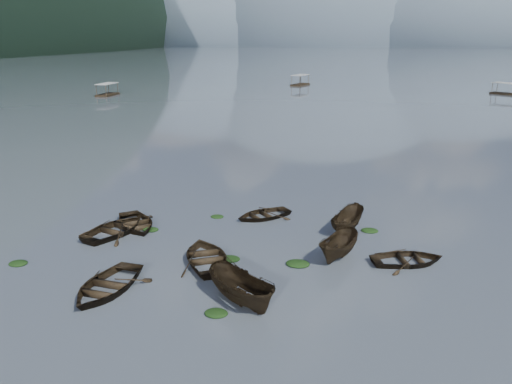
% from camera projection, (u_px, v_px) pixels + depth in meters
% --- Properties ---
extents(ground_plane, '(2400.00, 2400.00, 0.00)m').
position_uv_depth(ground_plane, '(204.00, 307.00, 23.34)').
color(ground_plane, '#48515B').
extents(haze_mtn_a, '(520.00, 520.00, 280.00)m').
position_uv_depth(haze_mtn_a, '(215.00, 44.00, 915.32)').
color(haze_mtn_a, '#475666').
rests_on(haze_mtn_a, ground).
extents(haze_mtn_b, '(520.00, 520.00, 340.00)m').
position_uv_depth(haze_mtn_b, '(324.00, 45.00, 876.77)').
color(haze_mtn_b, '#475666').
rests_on(haze_mtn_b, ground).
extents(haze_mtn_c, '(520.00, 520.00, 260.00)m').
position_uv_depth(haze_mtn_c, '(444.00, 45.00, 838.22)').
color(haze_mtn_c, '#475666').
rests_on(haze_mtn_c, ground).
extents(rowboat_0, '(3.93, 5.14, 0.99)m').
position_uv_depth(rowboat_0, '(107.00, 290.00, 24.87)').
color(rowboat_0, black).
rests_on(rowboat_0, ground).
extents(rowboat_1, '(4.81, 5.65, 0.99)m').
position_uv_depth(rowboat_1, '(116.00, 233.00, 32.15)').
color(rowboat_1, black).
rests_on(rowboat_1, ground).
extents(rowboat_2, '(4.57, 4.23, 1.75)m').
position_uv_depth(rowboat_2, '(242.00, 302.00, 23.75)').
color(rowboat_2, black).
rests_on(rowboat_2, ground).
extents(rowboat_3, '(5.22, 5.81, 0.99)m').
position_uv_depth(rowboat_3, '(207.00, 262.00, 28.07)').
color(rowboat_3, black).
rests_on(rowboat_3, ground).
extents(rowboat_4, '(4.84, 4.10, 0.85)m').
position_uv_depth(rowboat_4, '(408.00, 263.00, 27.89)').
color(rowboat_4, black).
rests_on(rowboat_4, ground).
extents(rowboat_5, '(2.82, 4.31, 1.56)m').
position_uv_depth(rowboat_5, '(339.00, 256.00, 28.73)').
color(rowboat_5, black).
rests_on(rowboat_5, ground).
extents(rowboat_6, '(5.32, 5.53, 0.93)m').
position_uv_depth(rowboat_6, '(136.00, 227.00, 33.22)').
color(rowboat_6, black).
rests_on(rowboat_6, ground).
extents(rowboat_7, '(4.95, 4.86, 0.84)m').
position_uv_depth(rowboat_7, '(263.00, 217.00, 34.97)').
color(rowboat_7, black).
rests_on(rowboat_7, ground).
extents(rowboat_8, '(2.70, 4.24, 1.53)m').
position_uv_depth(rowboat_8, '(346.00, 229.00, 32.78)').
color(rowboat_8, black).
rests_on(rowboat_8, ground).
extents(weed_clump_0, '(1.06, 0.87, 0.23)m').
position_uv_depth(weed_clump_0, '(18.00, 264.00, 27.75)').
color(weed_clump_0, black).
rests_on(weed_clump_0, ground).
extents(weed_clump_1, '(1.13, 0.90, 0.25)m').
position_uv_depth(weed_clump_1, '(230.00, 260.00, 28.30)').
color(weed_clump_1, black).
rests_on(weed_clump_1, ground).
extents(weed_clump_2, '(1.10, 0.88, 0.24)m').
position_uv_depth(weed_clump_2, '(216.00, 314.00, 22.73)').
color(weed_clump_2, black).
rests_on(weed_clump_2, ground).
extents(weed_clump_3, '(0.92, 0.78, 0.20)m').
position_uv_depth(weed_clump_3, '(333.00, 252.00, 29.32)').
color(weed_clump_3, black).
rests_on(weed_clump_3, ground).
extents(weed_clump_4, '(1.33, 1.05, 0.27)m').
position_uv_depth(weed_clump_4, '(298.00, 265.00, 27.66)').
color(weed_clump_4, black).
rests_on(weed_clump_4, ground).
extents(weed_clump_5, '(1.06, 0.86, 0.22)m').
position_uv_depth(weed_clump_5, '(151.00, 230.00, 32.63)').
color(weed_clump_5, black).
rests_on(weed_clump_5, ground).
extents(weed_clump_6, '(0.93, 0.78, 0.19)m').
position_uv_depth(weed_clump_6, '(217.00, 217.00, 35.03)').
color(weed_clump_6, black).
rests_on(weed_clump_6, ground).
extents(weed_clump_7, '(1.11, 0.89, 0.24)m').
position_uv_depth(weed_clump_7, '(370.00, 231.00, 32.44)').
color(weed_clump_7, black).
rests_on(weed_clump_7, ground).
extents(pontoon_left, '(2.91, 6.61, 2.50)m').
position_uv_depth(pontoon_left, '(108.00, 96.00, 108.34)').
color(pontoon_left, black).
rests_on(pontoon_left, ground).
extents(pontoon_centre, '(4.62, 7.36, 2.62)m').
position_uv_depth(pontoon_centre, '(300.00, 85.00, 131.41)').
color(pontoon_centre, black).
rests_on(pontoon_centre, ground).
extents(pontoon_right, '(6.51, 6.23, 2.44)m').
position_uv_depth(pontoon_right, '(506.00, 95.00, 110.24)').
color(pontoon_right, black).
rests_on(pontoon_right, ground).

